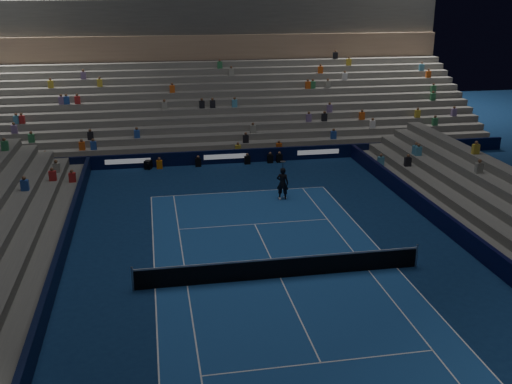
{
  "coord_description": "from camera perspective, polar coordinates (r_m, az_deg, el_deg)",
  "views": [
    {
      "loc": [
        -5.28,
        -22.95,
        12.16
      ],
      "look_at": [
        0.0,
        6.0,
        2.0
      ],
      "focal_mm": 41.48,
      "sensor_mm": 36.0,
      "label": 1
    }
  ],
  "objects": [
    {
      "name": "sponsor_barrier_east",
      "position": [
        29.78,
        20.98,
        -5.35
      ],
      "size": [
        0.25,
        37.0,
        1.0
      ],
      "primitive_type": "cube",
      "color": "black",
      "rests_on": "ground"
    },
    {
      "name": "court_surface",
      "position": [
        26.5,
        2.35,
        -8.27
      ],
      "size": [
        10.97,
        23.77,
        0.01
      ],
      "primitive_type": "cube",
      "color": "#19488E",
      "rests_on": "ground"
    },
    {
      "name": "grandstand_main",
      "position": [
        51.87,
        -4.4,
        9.24
      ],
      "size": [
        44.0,
        15.2,
        11.2
      ],
      "color": "slate",
      "rests_on": "ground"
    },
    {
      "name": "broadcast_camera",
      "position": [
        42.68,
        -10.35,
        2.61
      ],
      "size": [
        0.62,
        0.98,
        0.61
      ],
      "color": "black",
      "rests_on": "ground"
    },
    {
      "name": "sponsor_barrier_far",
      "position": [
        43.38,
        -2.97,
        3.43
      ],
      "size": [
        44.0,
        0.25,
        1.0
      ],
      "primitive_type": "cube",
      "color": "black",
      "rests_on": "ground"
    },
    {
      "name": "ground",
      "position": [
        26.5,
        2.35,
        -8.28
      ],
      "size": [
        90.0,
        90.0,
        0.0
      ],
      "primitive_type": "plane",
      "color": "#0D254E",
      "rests_on": "ground"
    },
    {
      "name": "tennis_net",
      "position": [
        26.27,
        2.37,
        -7.3
      ],
      "size": [
        12.9,
        0.1,
        1.1
      ],
      "color": "#B2B2B7",
      "rests_on": "ground"
    },
    {
      "name": "sponsor_barrier_west",
      "position": [
        26.12,
        -19.14,
        -8.61
      ],
      "size": [
        0.25,
        37.0,
        1.0
      ],
      "primitive_type": "cube",
      "color": "black",
      "rests_on": "ground"
    },
    {
      "name": "tennis_player",
      "position": [
        35.76,
        2.58,
        0.84
      ],
      "size": [
        0.86,
        0.72,
        1.99
      ],
      "primitive_type": "imported",
      "rotation": [
        0.0,
        0.0,
        2.74
      ],
      "color": "black",
      "rests_on": "ground"
    }
  ]
}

